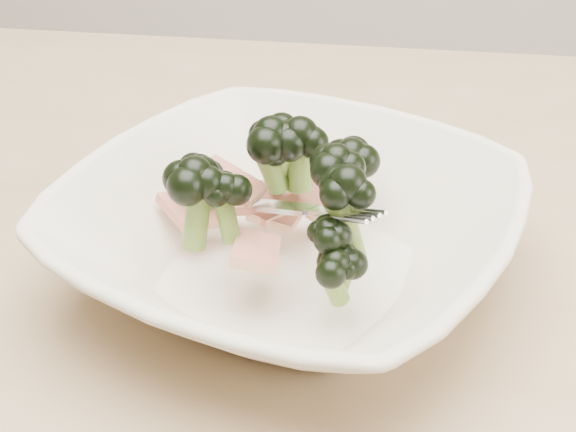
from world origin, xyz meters
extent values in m
cube|color=tan|center=(0.00, 0.00, 0.73)|extent=(1.20, 0.80, 0.04)
imported|color=beige|center=(0.03, -0.05, 0.79)|extent=(0.38, 0.38, 0.07)
cylinder|color=#597928|center=(0.06, -0.06, 0.82)|extent=(0.02, 0.02, 0.05)
ellipsoid|color=black|center=(0.06, -0.06, 0.85)|extent=(0.04, 0.04, 0.03)
cylinder|color=#597928|center=(0.07, -0.08, 0.82)|extent=(0.03, 0.02, 0.05)
ellipsoid|color=black|center=(0.07, -0.08, 0.85)|extent=(0.04, 0.04, 0.03)
cylinder|color=#597928|center=(0.02, 0.00, 0.81)|extent=(0.02, 0.02, 0.04)
ellipsoid|color=black|center=(0.02, 0.00, 0.84)|extent=(0.04, 0.04, 0.03)
cylinder|color=#597928|center=(-0.04, -0.02, 0.79)|extent=(0.02, 0.02, 0.04)
ellipsoid|color=black|center=(-0.04, -0.02, 0.81)|extent=(0.03, 0.03, 0.03)
cylinder|color=#597928|center=(0.03, -0.01, 0.82)|extent=(0.02, 0.01, 0.04)
ellipsoid|color=black|center=(0.03, -0.01, 0.84)|extent=(0.03, 0.03, 0.03)
cylinder|color=#597928|center=(0.03, -0.03, 0.82)|extent=(0.02, 0.02, 0.04)
ellipsoid|color=black|center=(0.03, -0.03, 0.85)|extent=(0.04, 0.04, 0.03)
cylinder|color=#597928|center=(0.06, -0.10, 0.80)|extent=(0.01, 0.02, 0.03)
ellipsoid|color=black|center=(0.06, -0.10, 0.82)|extent=(0.03, 0.03, 0.02)
cylinder|color=#597928|center=(-0.03, -0.07, 0.81)|extent=(0.02, 0.03, 0.05)
ellipsoid|color=black|center=(-0.03, -0.07, 0.84)|extent=(0.04, 0.04, 0.03)
cylinder|color=#597928|center=(0.02, -0.03, 0.82)|extent=(0.02, 0.02, 0.03)
ellipsoid|color=black|center=(0.02, -0.03, 0.84)|extent=(0.03, 0.03, 0.02)
cylinder|color=#597928|center=(0.06, -0.11, 0.79)|extent=(0.02, 0.02, 0.03)
ellipsoid|color=black|center=(0.06, -0.11, 0.81)|extent=(0.03, 0.03, 0.02)
cylinder|color=#597928|center=(0.01, -0.03, 0.82)|extent=(0.03, 0.02, 0.04)
ellipsoid|color=black|center=(0.01, -0.03, 0.85)|extent=(0.04, 0.04, 0.03)
cylinder|color=#597928|center=(0.07, -0.10, 0.79)|extent=(0.02, 0.02, 0.03)
ellipsoid|color=black|center=(0.07, -0.10, 0.81)|extent=(0.03, 0.03, 0.02)
cylinder|color=#597928|center=(-0.01, -0.07, 0.81)|extent=(0.02, 0.02, 0.04)
ellipsoid|color=black|center=(-0.01, -0.07, 0.83)|extent=(0.03, 0.03, 0.02)
cylinder|color=#597928|center=(0.07, 0.01, 0.80)|extent=(0.02, 0.02, 0.03)
ellipsoid|color=black|center=(0.07, 0.01, 0.82)|extent=(0.04, 0.04, 0.03)
cube|color=maroon|center=(0.00, -0.02, 0.79)|extent=(0.05, 0.05, 0.02)
cube|color=maroon|center=(0.02, -0.01, 0.78)|extent=(0.04, 0.05, 0.01)
cube|color=maroon|center=(-0.02, -0.02, 0.80)|extent=(0.05, 0.04, 0.02)
cube|color=maroon|center=(-0.04, -0.03, 0.78)|extent=(0.05, 0.05, 0.02)
cube|color=maroon|center=(0.01, -0.01, 0.78)|extent=(0.06, 0.06, 0.01)
cube|color=maroon|center=(0.01, -0.09, 0.80)|extent=(0.04, 0.05, 0.02)
cube|color=maroon|center=(0.04, 0.00, 0.79)|extent=(0.05, 0.05, 0.01)
camera|label=1|loc=(0.09, -0.49, 1.08)|focal=50.00mm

